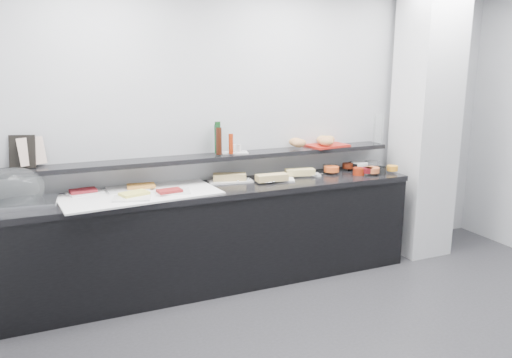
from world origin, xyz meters
name	(u,v)px	position (x,y,z in m)	size (l,w,h in m)	color
back_wall	(277,127)	(0.00, 2.00, 1.35)	(5.00, 0.02, 2.70)	#B1B4B8
column	(425,124)	(1.50, 1.65, 1.35)	(0.50, 0.50, 2.70)	silver
buffet_cabinet	(219,238)	(-0.70, 1.70, 0.42)	(3.60, 0.60, 0.85)	black
counter_top	(219,189)	(-0.70, 1.70, 0.88)	(3.62, 0.62, 0.05)	black
wall_shelf	(212,157)	(-0.70, 1.88, 1.13)	(3.60, 0.25, 0.04)	black
cloche_base	(22,204)	(-2.26, 1.71, 0.92)	(0.50, 0.34, 0.04)	silver
cloche_dome	(13,190)	(-2.32, 1.73, 1.03)	(0.48, 0.32, 0.34)	silver
linen_runner	(140,195)	(-1.38, 1.67, 0.91)	(1.26, 0.59, 0.01)	white
platter_meat_a	(85,192)	(-1.80, 1.86, 0.92)	(0.27, 0.18, 0.01)	white
food_meat_a	(83,191)	(-1.81, 1.85, 0.94)	(0.21, 0.13, 0.02)	maroon
platter_salmon	(127,188)	(-1.46, 1.86, 0.92)	(0.34, 0.22, 0.01)	silver
food_salmon	(141,186)	(-1.35, 1.83, 0.94)	(0.23, 0.15, 0.02)	orange
platter_cheese	(132,198)	(-1.47, 1.53, 0.92)	(0.29, 0.19, 0.01)	white
food_cheese	(134,193)	(-1.44, 1.60, 0.94)	(0.22, 0.14, 0.02)	#F2E85E
platter_meat_b	(173,192)	(-1.13, 1.60, 0.92)	(0.28, 0.19, 0.01)	white
food_meat_b	(170,191)	(-1.16, 1.57, 0.94)	(0.19, 0.12, 0.02)	maroon
sandwich_plate_left	(230,181)	(-0.54, 1.82, 0.91)	(0.40, 0.17, 0.01)	silver
sandwich_food_left	(230,177)	(-0.54, 1.84, 0.94)	(0.30, 0.11, 0.06)	tan
tongs_left	(244,180)	(-0.43, 1.78, 0.92)	(0.01, 0.01, 0.16)	#B8BBC0
sandwich_plate_mid	(276,180)	(-0.14, 1.71, 0.91)	(0.34, 0.15, 0.01)	white
sandwich_food_mid	(272,178)	(-0.20, 1.66, 0.94)	(0.29, 0.11, 0.06)	tan
tongs_mid	(273,182)	(-0.22, 1.61, 0.92)	(0.01, 0.01, 0.16)	#BABBC2
sandwich_plate_right	(304,175)	(0.19, 1.79, 0.91)	(0.31, 0.13, 0.01)	white
sandwich_food_right	(300,172)	(0.14, 1.77, 0.94)	(0.28, 0.11, 0.06)	#E5CC78
tongs_right	(317,175)	(0.29, 1.70, 0.92)	(0.01, 0.01, 0.16)	silver
bowl_glass_fruit	(330,169)	(0.51, 1.83, 0.94)	(0.15, 0.15, 0.07)	silver
fill_glass_fruit	(331,169)	(0.48, 1.76, 0.95)	(0.15, 0.15, 0.05)	#E3561F
bowl_black_jam	(356,166)	(0.82, 1.84, 0.94)	(0.16, 0.16, 0.07)	black
fill_black_jam	(348,166)	(0.72, 1.84, 0.95)	(0.11, 0.11, 0.05)	#541B0C
bowl_glass_cream	(372,165)	(1.01, 1.83, 0.94)	(0.16, 0.16, 0.07)	white
fill_glass_cream	(359,165)	(0.85, 1.82, 0.95)	(0.17, 0.17, 0.05)	white
bowl_red_jam	(359,171)	(0.70, 1.61, 0.94)	(0.11, 0.11, 0.07)	maroon
fill_red_jam	(367,170)	(0.77, 1.58, 0.95)	(0.11, 0.11, 0.05)	#5F0D13
bowl_glass_salmon	(377,170)	(0.90, 1.60, 0.94)	(0.17, 0.17, 0.07)	silver
fill_glass_salmon	(372,170)	(0.82, 1.57, 0.95)	(0.14, 0.14, 0.05)	#D16333
bowl_black_fruit	(380,170)	(0.92, 1.57, 0.94)	(0.11, 0.11, 0.07)	black
fill_black_fruit	(392,168)	(1.06, 1.56, 0.95)	(0.11, 0.11, 0.05)	orange
framed_print	(22,152)	(-2.23, 1.93, 1.28)	(0.20, 0.02, 0.26)	black
print_art	(32,151)	(-2.16, 1.93, 1.28)	(0.21, 0.00, 0.22)	#CAA191
condiment_tray	(235,153)	(-0.47, 1.89, 1.16)	(0.23, 0.14, 0.01)	silver
bottle_green_a	(218,139)	(-0.64, 1.89, 1.29)	(0.06, 0.06, 0.26)	#0F391B
bottle_brown	(219,141)	(-0.65, 1.82, 1.28)	(0.05, 0.05, 0.24)	black
bottle_green_b	(218,137)	(-0.62, 1.93, 1.30)	(0.05, 0.05, 0.28)	#0E3612
bottle_hot	(231,144)	(-0.54, 1.82, 1.25)	(0.04, 0.04, 0.18)	#A1290B
shaker_salt	(234,148)	(-0.48, 1.89, 1.20)	(0.03, 0.03, 0.07)	white
shaker_pepper	(239,148)	(-0.44, 1.87, 1.20)	(0.03, 0.03, 0.07)	silver
bread_tray	(327,145)	(0.50, 1.89, 1.16)	(0.39, 0.27, 0.02)	#A41B11
bread_roll_nw	(296,142)	(0.17, 1.92, 1.21)	(0.13, 0.08, 0.08)	#C4844A
bread_roll_n	(322,140)	(0.48, 1.95, 1.21)	(0.13, 0.09, 0.08)	tan
bread_roll_ne	(325,140)	(0.50, 1.93, 1.21)	(0.14, 0.09, 0.08)	tan
bread_roll_sw	(299,143)	(0.16, 1.83, 1.21)	(0.15, 0.10, 0.08)	#BD7D48
bread_roll_se	(327,142)	(0.44, 1.80, 1.21)	(0.14, 0.09, 0.08)	#B97B46
bread_roll_midw	(324,141)	(0.45, 1.86, 1.21)	(0.13, 0.08, 0.08)	#BE7648
bread_roll_mide	(329,140)	(0.54, 1.91, 1.21)	(0.14, 0.09, 0.08)	tan
carafe	(378,129)	(1.07, 1.84, 1.30)	(0.10, 0.10, 0.30)	white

